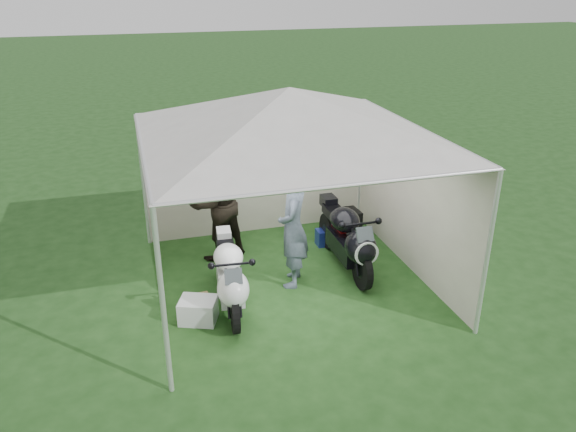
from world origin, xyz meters
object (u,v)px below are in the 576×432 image
paddock_stand (327,237)px  crate_1 (198,309)px  person_blue_jacket (293,227)px  equipment_box (345,224)px  motorcycle_black (348,237)px  person_dark_jacket (216,203)px  canopy_tent (289,118)px  motorcycle_white (230,276)px  crate_0 (198,310)px

paddock_stand → crate_1: bearing=-145.9°
person_blue_jacket → equipment_box: person_blue_jacket is taller
motorcycle_black → person_dark_jacket: (-1.91, 1.02, 0.40)m
canopy_tent → equipment_box: canopy_tent is taller
canopy_tent → paddock_stand: canopy_tent is taller
equipment_box → canopy_tent: bearing=-139.0°
motorcycle_white → crate_1: motorcycle_white is taller
equipment_box → crate_1: 3.47m
canopy_tent → crate_1: canopy_tent is taller
canopy_tent → motorcycle_white: bearing=-152.7°
canopy_tent → motorcycle_white: size_ratio=2.96×
canopy_tent → crate_1: (-1.49, -0.67, -2.42)m
crate_1 → person_blue_jacket: bearing=20.9°
motorcycle_black → crate_1: 2.64m
canopy_tent → motorcycle_black: 2.24m
canopy_tent → crate_0: bearing=-154.7°
paddock_stand → person_dark_jacket: size_ratio=0.19×
crate_0 → crate_1: crate_0 is taller
motorcycle_black → equipment_box: motorcycle_black is taller
crate_0 → crate_1: 0.04m
motorcycle_white → motorcycle_black: motorcycle_black is taller
motorcycle_white → crate_0: motorcycle_white is taller
canopy_tent → equipment_box: size_ratio=11.19×
person_blue_jacket → crate_0: 1.84m
person_blue_jacket → crate_0: (-1.55, -0.63, -0.78)m
motorcycle_white → paddock_stand: bearing=42.7°
motorcycle_black → motorcycle_white: bearing=-163.2°
motorcycle_black → person_blue_jacket: bearing=-170.2°
motorcycle_white → person_dark_jacket: person_dark_jacket is taller
motorcycle_white → equipment_box: 3.00m
crate_1 → equipment_box: bearing=33.1°
motorcycle_white → person_blue_jacket: (1.06, 0.44, 0.42)m
crate_0 → canopy_tent: bearing=25.3°
motorcycle_white → crate_0: (-0.49, -0.19, -0.36)m
person_dark_jacket → canopy_tent: bearing=104.7°
canopy_tent → crate_1: bearing=-155.9°
crate_0 → crate_1: (0.01, 0.04, -0.01)m
motorcycle_white → motorcycle_black: bearing=21.9°
person_blue_jacket → crate_0: size_ratio=3.82×
canopy_tent → motorcycle_black: (1.00, 0.08, -2.01)m
paddock_stand → equipment_box: size_ratio=0.75×
canopy_tent → person_blue_jacket: canopy_tent is taller
motorcycle_black → person_blue_jacket: (-0.95, -0.16, 0.37)m
motorcycle_white → person_blue_jacket: 1.22m
person_dark_jacket → person_blue_jacket: size_ratio=1.03×
motorcycle_black → paddock_stand: (0.00, 0.94, -0.43)m
motorcycle_white → crate_0: bearing=-153.7°
motorcycle_black → person_blue_jacket: size_ratio=1.10×
motorcycle_white → equipment_box: (2.42, 1.75, -0.27)m
paddock_stand → equipment_box: bearing=26.5°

